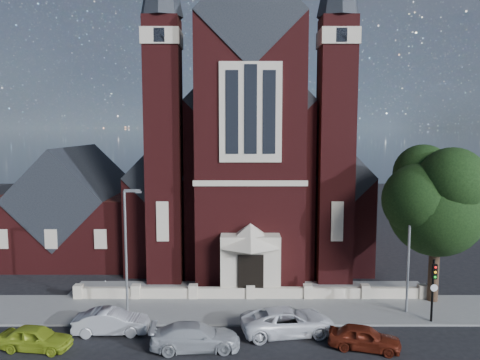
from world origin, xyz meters
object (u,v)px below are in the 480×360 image
object	(u,v)px
church	(247,164)
car_lime_van	(36,338)
car_silver_a	(111,322)
car_silver_b	(195,337)
traffic_signal	(433,283)
car_white_suv	(288,321)
street_tree	(440,203)
parish_hall	(77,213)
street_lamp_left	(127,244)
car_dark_red	(364,338)
street_lamp_right	(410,244)

from	to	relation	value
church	car_lime_van	size ratio (longest dim) A/B	9.08
car_silver_a	car_silver_b	size ratio (longest dim) A/B	0.88
traffic_signal	car_silver_a	world-z (taller)	traffic_signal
car_white_suv	car_lime_van	bearing A→B (deg)	88.76
church	street_tree	world-z (taller)	church
car_lime_van	parish_hall	bearing A→B (deg)	20.55
street_lamp_left	parish_hall	bearing A→B (deg)	120.02
traffic_signal	car_dark_red	xyz separation A→B (m)	(-5.01, -3.32, -1.93)
parish_hall	car_silver_b	world-z (taller)	parish_hall
parish_hall	church	bearing A→B (deg)	17.16
church	street_lamp_left	xyz separation A→B (m)	(-7.91, -18.94, -3.59)
street_lamp_left	car_silver_b	world-z (taller)	street_lamp_left
parish_hall	street_lamp_right	world-z (taller)	parish_hall
church	car_silver_a	world-z (taller)	church
church	car_lime_van	world-z (taller)	church
street_tree	car_white_suv	world-z (taller)	street_tree
car_white_suv	car_dark_red	bearing A→B (deg)	-124.79
street_tree	street_lamp_left	bearing A→B (deg)	-175.24
parish_hall	car_lime_van	bearing A→B (deg)	-77.32
parish_hall	car_dark_red	xyz separation A→B (m)	(21.99, -18.89, -3.36)
church	street_tree	distance (m)	21.38
street_lamp_left	church	bearing A→B (deg)	67.34
traffic_signal	car_white_suv	xyz separation A→B (m)	(-8.96, -1.43, -1.83)
traffic_signal	car_silver_a	xyz separation A→B (m)	(-19.22, -1.37, -1.88)
car_white_suv	street_tree	bearing A→B (deg)	-75.21
street_lamp_right	car_silver_a	distance (m)	18.95
parish_hall	car_lime_van	size ratio (longest dim) A/B	3.17
parish_hall	street_lamp_left	bearing A→B (deg)	-59.98
parish_hall	street_lamp_left	size ratio (longest dim) A/B	1.51
parish_hall	street_tree	bearing A→B (deg)	-23.26
car_silver_a	car_silver_b	distance (m)	5.44
car_lime_van	car_silver_a	size ratio (longest dim) A/B	0.90
car_lime_van	car_silver_a	world-z (taller)	car_silver_a
street_lamp_right	car_white_suv	distance (m)	9.42
church	car_silver_a	size ratio (longest dim) A/B	8.15
car_silver_b	car_white_suv	xyz separation A→B (m)	(5.18, 1.88, 0.05)
car_silver_b	car_dark_red	world-z (taller)	car_silver_b
traffic_signal	church	bearing A→B (deg)	118.20
church	traffic_signal	xyz separation A→B (m)	(11.00, -20.52, -5.60)
car_silver_b	street_lamp_right	bearing A→B (deg)	-73.60
car_lime_van	car_silver_a	distance (m)	4.04
church	traffic_signal	size ratio (longest dim) A/B	8.72
street_lamp_left	car_lime_van	bearing A→B (deg)	-127.72
church	car_lime_van	distance (m)	27.66
street_lamp_right	car_white_suv	size ratio (longest dim) A/B	1.49
church	car_dark_red	bearing A→B (deg)	-75.90
parish_hall	car_silver_a	size ratio (longest dim) A/B	2.85
car_lime_van	street_lamp_right	bearing A→B (deg)	-69.36
car_white_suv	car_silver_b	bearing A→B (deg)	100.71
street_tree	street_lamp_right	xyz separation A→B (m)	(-2.51, -1.71, -2.36)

